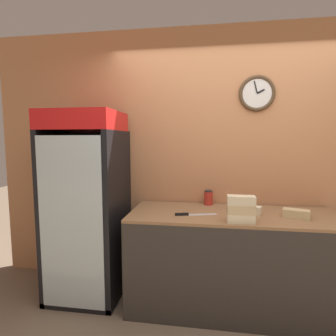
% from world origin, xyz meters
% --- Properties ---
extents(wall_back, '(5.20, 0.09, 2.70)m').
position_xyz_m(wall_back, '(0.00, 1.31, 1.35)').
color(wall_back, tan).
rests_on(wall_back, ground_plane).
extents(prep_counter, '(1.91, 0.71, 0.89)m').
position_xyz_m(prep_counter, '(0.00, 0.91, 0.45)').
color(prep_counter, '#332D28').
rests_on(prep_counter, ground_plane).
extents(beverage_cooler, '(0.69, 0.68, 1.82)m').
position_xyz_m(beverage_cooler, '(-1.42, 0.97, 0.99)').
color(beverage_cooler, black).
rests_on(beverage_cooler, ground_plane).
extents(sandwich_stack_bottom, '(0.22, 0.11, 0.07)m').
position_xyz_m(sandwich_stack_bottom, '(0.02, 0.63, 0.93)').
color(sandwich_stack_bottom, beige).
rests_on(sandwich_stack_bottom, prep_counter).
extents(sandwich_stack_middle, '(0.22, 0.11, 0.07)m').
position_xyz_m(sandwich_stack_middle, '(0.02, 0.63, 1.00)').
color(sandwich_stack_middle, tan).
rests_on(sandwich_stack_middle, sandwich_stack_bottom).
extents(sandwich_stack_top, '(0.22, 0.10, 0.07)m').
position_xyz_m(sandwich_stack_top, '(0.02, 0.63, 1.08)').
color(sandwich_stack_top, beige).
rests_on(sandwich_stack_top, sandwich_stack_middle).
extents(sandwich_flat_left, '(0.23, 0.16, 0.07)m').
position_xyz_m(sandwich_flat_left, '(0.51, 0.84, 0.93)').
color(sandwich_flat_left, tan).
rests_on(sandwich_flat_left, prep_counter).
extents(sandwich_flat_right, '(0.21, 0.16, 0.07)m').
position_xyz_m(sandwich_flat_right, '(0.14, 0.91, 0.93)').
color(sandwich_flat_right, beige).
rests_on(sandwich_flat_right, prep_counter).
extents(chefs_knife, '(0.37, 0.13, 0.02)m').
position_xyz_m(chefs_knife, '(-0.40, 0.79, 0.90)').
color(chefs_knife, silver).
rests_on(chefs_knife, prep_counter).
extents(condiment_jar, '(0.09, 0.09, 0.15)m').
position_xyz_m(condiment_jar, '(-0.23, 1.19, 0.97)').
color(condiment_jar, '#B72D23').
rests_on(condiment_jar, prep_counter).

